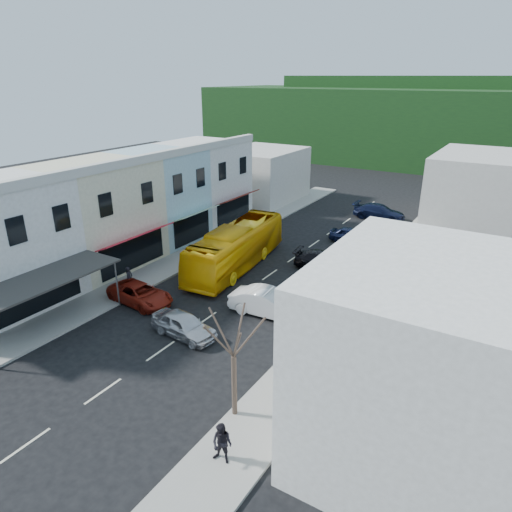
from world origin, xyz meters
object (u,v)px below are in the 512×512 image
(car_red, at_px, (140,293))
(traffic_signal, at_px, (425,196))
(car_white, at_px, (269,305))
(pedestrian_right, at_px, (222,444))
(bus, at_px, (236,248))
(pedestrian_left, at_px, (129,278))
(direction_sign, at_px, (296,326))
(car_silver, at_px, (184,325))
(street_tree, at_px, (234,356))

(car_red, distance_m, traffic_signal, 30.86)
(car_white, relative_size, pedestrian_right, 2.59)
(bus, bearing_deg, car_red, -110.12)
(pedestrian_left, xyz_separation_m, direction_sign, (13.34, -1.03, 0.78))
(car_white, relative_size, direction_sign, 1.24)
(car_white, bearing_deg, car_silver, 143.87)
(pedestrian_left, height_order, direction_sign, direction_sign)
(direction_sign, xyz_separation_m, street_tree, (-0.10, -5.62, 1.31))
(street_tree, bearing_deg, pedestrian_right, -66.08)
(pedestrian_left, bearing_deg, direction_sign, -107.02)
(bus, relative_size, car_silver, 2.64)
(pedestrian_left, height_order, pedestrian_right, same)
(car_white, distance_m, pedestrian_left, 10.16)
(pedestrian_right, bearing_deg, car_white, 104.74)
(pedestrian_left, xyz_separation_m, pedestrian_right, (14.34, -9.14, 0.00))
(pedestrian_left, xyz_separation_m, traffic_signal, (13.54, 27.57, 1.62))
(car_silver, bearing_deg, direction_sign, -70.70)
(pedestrian_right, bearing_deg, pedestrian_left, 140.77)
(traffic_signal, bearing_deg, street_tree, 70.61)
(traffic_signal, bearing_deg, direction_sign, 70.71)
(car_white, bearing_deg, street_tree, -163.65)
(pedestrian_left, bearing_deg, pedestrian_right, -135.10)
(pedestrian_left, bearing_deg, car_red, -128.90)
(bus, bearing_deg, street_tree, -63.24)
(car_white, xyz_separation_m, pedestrian_left, (-9.94, -2.06, 0.30))
(car_red, height_order, street_tree, street_tree)
(pedestrian_left, bearing_deg, traffic_signal, -38.73)
(car_red, height_order, pedestrian_right, pedestrian_right)
(car_silver, height_order, direction_sign, direction_sign)
(street_tree, bearing_deg, car_red, 153.24)
(bus, relative_size, pedestrian_left, 6.82)
(street_tree, bearing_deg, direction_sign, 88.98)
(car_silver, distance_m, direction_sign, 6.60)
(bus, distance_m, car_white, 8.09)
(car_red, xyz_separation_m, street_tree, (11.30, -5.70, 2.39))
(pedestrian_left, height_order, traffic_signal, traffic_signal)
(car_white, relative_size, pedestrian_left, 2.59)
(car_red, height_order, pedestrian_left, pedestrian_left)
(car_silver, xyz_separation_m, traffic_signal, (6.51, 30.21, 1.92))
(pedestrian_left, bearing_deg, car_silver, -123.15)
(car_silver, distance_m, car_white, 5.53)
(pedestrian_left, bearing_deg, street_tree, -129.27)
(street_tree, relative_size, traffic_signal, 1.18)
(pedestrian_left, relative_size, street_tree, 0.28)
(direction_sign, distance_m, traffic_signal, 28.62)
(car_white, xyz_separation_m, traffic_signal, (3.60, 25.51, 1.92))
(direction_sign, bearing_deg, pedestrian_left, 151.91)
(car_white, xyz_separation_m, street_tree, (3.30, -8.72, 2.39))
(car_white, height_order, pedestrian_left, pedestrian_left)
(car_white, bearing_deg, pedestrian_left, 97.34)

